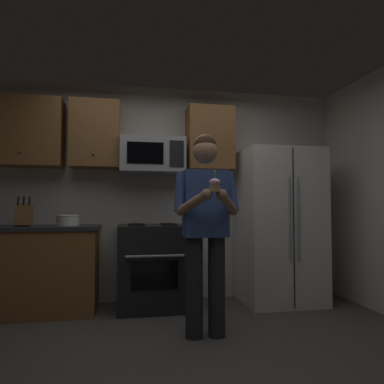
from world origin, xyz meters
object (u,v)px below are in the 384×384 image
(microwave, at_px, (152,156))
(cupcake, at_px, (215,185))
(refrigerator, at_px, (280,226))
(knife_block, at_px, (24,215))
(bowl_large_white, at_px, (68,220))
(oven_range, at_px, (152,266))
(person, at_px, (206,221))

(microwave, distance_m, cupcake, 1.54)
(refrigerator, relative_size, cupcake, 10.35)
(refrigerator, bearing_deg, knife_block, 179.80)
(bowl_large_white, bearing_deg, cupcake, -46.54)
(oven_range, distance_m, bowl_large_white, 1.06)
(refrigerator, bearing_deg, microwave, 173.97)
(oven_range, relative_size, person, 0.53)
(oven_range, distance_m, cupcake, 1.60)
(cupcake, bearing_deg, knife_block, 143.49)
(oven_range, relative_size, cupcake, 5.36)
(knife_block, bearing_deg, microwave, 6.31)
(cupcake, bearing_deg, refrigerator, 48.81)
(microwave, height_order, bowl_large_white, microwave)
(microwave, distance_m, bowl_large_white, 1.18)
(oven_range, xyz_separation_m, person, (0.39, -0.98, 0.53))
(bowl_large_white, bearing_deg, microwave, 3.21)
(knife_block, bearing_deg, cupcake, -36.51)
(oven_range, height_order, person, person)
(microwave, relative_size, knife_block, 2.31)
(knife_block, bearing_deg, refrigerator, -0.20)
(oven_range, relative_size, knife_block, 2.91)
(oven_range, xyz_separation_m, cupcake, (0.39, -1.31, 0.83))
(bowl_large_white, relative_size, person, 0.14)
(oven_range, height_order, refrigerator, refrigerator)
(refrigerator, height_order, person, refrigerator)
(bowl_large_white, height_order, cupcake, cupcake)
(bowl_large_white, bearing_deg, person, -38.78)
(microwave, bearing_deg, cupcake, -74.85)
(oven_range, distance_m, knife_block, 1.46)
(knife_block, relative_size, cupcake, 1.84)
(refrigerator, bearing_deg, cupcake, -131.19)
(microwave, relative_size, cupcake, 4.26)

